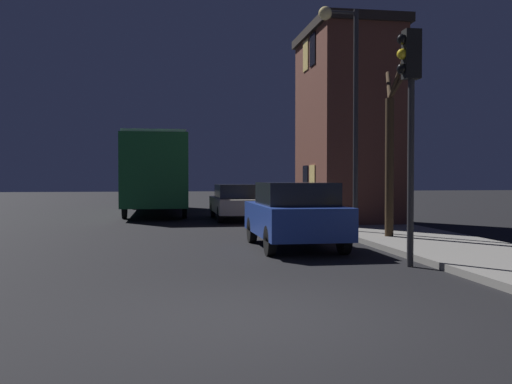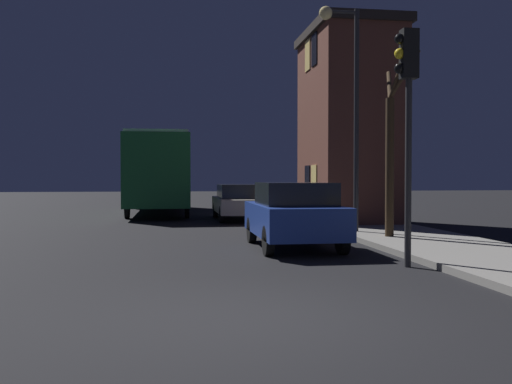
{
  "view_description": "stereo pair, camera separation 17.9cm",
  "coord_description": "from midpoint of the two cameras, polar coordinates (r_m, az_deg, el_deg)",
  "views": [
    {
      "loc": [
        -1.21,
        -6.61,
        1.66
      ],
      "look_at": [
        1.18,
        8.19,
        1.27
      ],
      "focal_mm": 40.0,
      "sensor_mm": 36.0,
      "label": 1
    },
    {
      "loc": [
        -1.03,
        -6.64,
        1.66
      ],
      "look_at": [
        1.18,
        8.19,
        1.27
      ],
      "focal_mm": 40.0,
      "sensor_mm": 36.0,
      "label": 2
    }
  ],
  "objects": [
    {
      "name": "ground_plane",
      "position": [
        6.92,
        0.44,
        -12.4
      ],
      "size": [
        120.0,
        120.0,
        0.0
      ],
      "primitive_type": "plane",
      "color": "black"
    },
    {
      "name": "brick_building",
      "position": [
        20.67,
        8.84,
        6.74
      ],
      "size": [
        3.0,
        4.63,
        6.81
      ],
      "color": "brown",
      "rests_on": "sidewalk"
    },
    {
      "name": "streetlamp",
      "position": [
        16.47,
        8.7,
        10.51
      ],
      "size": [
        1.16,
        0.38,
        6.28
      ],
      "color": "#28282B",
      "rests_on": "sidewalk"
    },
    {
      "name": "traffic_light",
      "position": [
        10.96,
        14.65,
        9.15
      ],
      "size": [
        0.43,
        0.24,
        4.37
      ],
      "color": "#28282B",
      "rests_on": "ground"
    },
    {
      "name": "bare_tree",
      "position": [
        15.15,
        13.04,
        4.53
      ],
      "size": [
        0.64,
        2.22,
        5.08
      ],
      "color": "#382819",
      "rests_on": "sidewalk"
    },
    {
      "name": "bus",
      "position": [
        26.72,
        -10.18,
        2.35
      ],
      "size": [
        2.57,
        10.6,
        3.47
      ],
      "color": "#1E6B33",
      "rests_on": "ground"
    },
    {
      "name": "car_near_lane",
      "position": [
        13.32,
        3.5,
        -2.2
      ],
      "size": [
        1.8,
        3.84,
        1.54
      ],
      "color": "navy",
      "rests_on": "ground"
    },
    {
      "name": "car_mid_lane",
      "position": [
        22.23,
        -2.25,
        -0.92
      ],
      "size": [
        1.71,
        4.59,
        1.38
      ],
      "color": "beige",
      "rests_on": "ground"
    }
  ]
}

